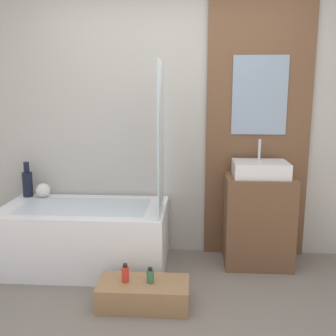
{
  "coord_description": "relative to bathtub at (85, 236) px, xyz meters",
  "views": [
    {
      "loc": [
        0.18,
        -2.17,
        1.58
      ],
      "look_at": [
        -0.01,
        0.68,
        1.01
      ],
      "focal_mm": 42.0,
      "sensor_mm": 36.0,
      "label": 1
    }
  ],
  "objects": [
    {
      "name": "wall_tiled_back",
      "position": [
        0.79,
        0.44,
        1.02
      ],
      "size": [
        4.2,
        0.06,
        2.6
      ],
      "primitive_type": "cube",
      "color": "#B7B2A8",
      "rests_on": "ground_plane"
    },
    {
      "name": "wall_wood_accent",
      "position": [
        1.56,
        0.39,
        1.03
      ],
      "size": [
        0.96,
        0.04,
        2.6
      ],
      "color": "brown",
      "rests_on": "ground_plane"
    },
    {
      "name": "bathtub",
      "position": [
        0.0,
        0.0,
        0.0
      ],
      "size": [
        1.46,
        0.78,
        0.56
      ],
      "color": "white",
      "rests_on": "ground_plane"
    },
    {
      "name": "glass_shower_screen",
      "position": [
        0.7,
        -0.13,
        0.9
      ],
      "size": [
        0.01,
        0.48,
        1.25
      ],
      "primitive_type": "cube",
      "color": "silver",
      "rests_on": "bathtub"
    },
    {
      "name": "wooden_step_bench",
      "position": [
        0.61,
        -0.64,
        -0.19
      ],
      "size": [
        0.67,
        0.34,
        0.19
      ],
      "primitive_type": "cube",
      "color": "#997047",
      "rests_on": "ground_plane"
    },
    {
      "name": "vanity_cabinet",
      "position": [
        1.56,
        0.15,
        0.13
      ],
      "size": [
        0.6,
        0.44,
        0.83
      ],
      "primitive_type": "cube",
      "color": "brown",
      "rests_on": "ground_plane"
    },
    {
      "name": "sink",
      "position": [
        1.56,
        0.15,
        0.61
      ],
      "size": [
        0.48,
        0.35,
        0.32
      ],
      "color": "white",
      "rests_on": "vanity_cabinet"
    },
    {
      "name": "vase_tall_dark",
      "position": [
        -0.63,
        0.29,
        0.42
      ],
      "size": [
        0.1,
        0.1,
        0.34
      ],
      "color": "black",
      "rests_on": "bathtub"
    },
    {
      "name": "vase_round_light",
      "position": [
        -0.47,
        0.27,
        0.35
      ],
      "size": [
        0.14,
        0.14,
        0.14
      ],
      "primitive_type": "sphere",
      "color": "silver",
      "rests_on": "bathtub"
    },
    {
      "name": "bottle_soap_primary",
      "position": [
        0.48,
        -0.64,
        -0.04
      ],
      "size": [
        0.05,
        0.05,
        0.14
      ],
      "color": "red",
      "rests_on": "wooden_step_bench"
    },
    {
      "name": "bottle_soap_secondary",
      "position": [
        0.66,
        -0.64,
        -0.05
      ],
      "size": [
        0.05,
        0.05,
        0.12
      ],
      "color": "#38704C",
      "rests_on": "wooden_step_bench"
    }
  ]
}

